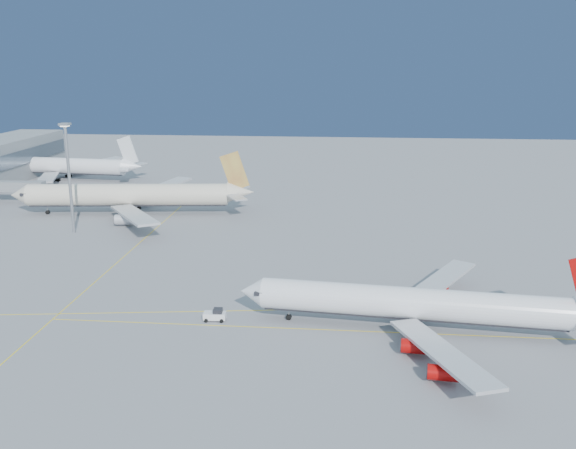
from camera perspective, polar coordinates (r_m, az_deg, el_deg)
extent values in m
plane|color=slate|center=(120.46, 0.36, -6.52)|extent=(500.00, 500.00, 0.00)
cube|color=gray|center=(215.13, -23.90, 3.13)|extent=(22.00, 3.00, 3.00)
cylinder|color=gray|center=(211.38, -21.69, 2.44)|extent=(0.70, 0.70, 5.20)
cube|color=gray|center=(209.99, -21.27, 3.13)|extent=(3.20, 3.60, 3.40)
cube|color=yellow|center=(107.24, 2.39, -9.29)|extent=(90.00, 0.18, 0.02)
cube|color=yellow|center=(114.91, 0.10, -7.59)|extent=(118.86, 16.88, 0.02)
cube|color=yellow|center=(156.56, -13.39, -1.89)|extent=(0.18, 140.00, 0.02)
cylinder|color=white|center=(107.33, 10.89, -6.87)|extent=(50.01, 10.18, 5.15)
cone|color=white|center=(110.48, -3.22, -5.98)|extent=(4.50, 5.53, 5.15)
cube|color=black|center=(109.90, -2.37, -5.79)|extent=(1.91, 5.01, 0.62)
cube|color=#B7B7BC|center=(94.76, 13.51, -10.95)|extent=(13.17, 25.76, 0.49)
cube|color=#B7B7BC|center=(121.46, 13.08, -5.13)|extent=(17.47, 24.30, 0.49)
cylinder|color=gray|center=(110.28, 0.07, -7.73)|extent=(0.21, 0.21, 2.04)
cylinder|color=black|center=(110.67, 0.07, -8.22)|extent=(1.04, 0.72, 0.98)
cylinder|color=gray|center=(105.15, 11.28, -9.19)|extent=(0.28, 0.28, 2.04)
cylinder|color=black|center=(105.57, 11.25, -9.70)|extent=(1.05, 0.89, 0.98)
cylinder|color=gray|center=(111.87, 11.30, -7.70)|extent=(0.28, 0.28, 2.04)
cylinder|color=black|center=(112.26, 11.27, -8.18)|extent=(1.05, 0.89, 0.98)
cylinder|color=#9F0806|center=(99.54, 11.27, -10.59)|extent=(4.47, 2.64, 2.22)
cylinder|color=#9F0806|center=(92.73, 13.63, -12.70)|extent=(4.47, 2.64, 2.22)
cylinder|color=#9F0806|center=(117.58, 11.33, -6.56)|extent=(4.47, 2.64, 2.22)
cylinder|color=#9F0806|center=(124.93, 13.08, -5.38)|extent=(4.47, 2.64, 2.22)
cylinder|color=beige|center=(188.14, -14.04, 2.58)|extent=(56.94, 12.43, 6.20)
cone|color=beige|center=(197.37, -22.76, 2.43)|extent=(5.55, 6.71, 6.20)
cone|color=beige|center=(183.41, -4.22, 2.89)|extent=(8.22, 6.70, 5.89)
cube|color=black|center=(196.49, -22.22, 2.62)|extent=(2.38, 6.05, 0.76)
cube|color=#B7B7BC|center=(171.08, -13.54, 0.85)|extent=(21.05, 28.75, 0.60)
cube|color=#B7B7BC|center=(203.79, -11.51, 3.14)|extent=(15.53, 30.59, 0.60)
cube|color=gold|center=(182.37, -4.77, 4.75)|extent=(8.37, 1.41, 11.52)
cylinder|color=gray|center=(195.48, -20.61, 1.39)|extent=(0.26, 0.26, 2.50)
cylinder|color=black|center=(195.75, -20.58, 1.04)|extent=(1.27, 0.89, 1.20)
cylinder|color=gray|center=(184.50, -13.94, 1.16)|extent=(0.35, 0.35, 2.50)
cylinder|color=black|center=(184.79, -13.91, 0.78)|extent=(1.30, 1.11, 1.20)
cylinder|color=gray|center=(192.88, -13.37, 1.77)|extent=(0.35, 0.35, 2.50)
cylinder|color=black|center=(193.15, -13.35, 1.41)|extent=(1.30, 1.11, 1.20)
cylinder|color=#B7B7BC|center=(175.14, -14.29, 0.43)|extent=(5.49, 3.28, 2.72)
cylinder|color=#B7B7BC|center=(201.87, -12.51, 2.39)|extent=(5.49, 3.28, 2.72)
cylinder|color=white|center=(250.13, -19.67, 4.97)|extent=(50.80, 10.62, 5.65)
cone|color=white|center=(236.71, -13.65, 5.06)|extent=(7.57, 6.05, 5.37)
cube|color=#B7B7BC|center=(235.09, -20.54, 3.94)|extent=(14.34, 27.37, 0.56)
cube|color=#B7B7BC|center=(261.28, -17.07, 5.22)|extent=(18.74, 25.93, 0.56)
cube|color=silver|center=(236.52, -14.07, 6.40)|extent=(7.77, 1.22, 10.68)
cylinder|color=gray|center=(261.78, -23.52, 4.24)|extent=(0.24, 0.24, 2.32)
cylinder|color=black|center=(261.97, -23.50, 3.99)|extent=(1.18, 0.81, 1.11)
cylinder|color=gray|center=(246.75, -19.87, 4.02)|extent=(0.32, 0.32, 2.32)
cylinder|color=black|center=(246.95, -19.85, 3.76)|extent=(1.20, 1.01, 1.11)
cylinder|color=gray|center=(253.60, -18.95, 4.37)|extent=(0.32, 0.32, 2.32)
cylinder|color=black|center=(253.79, -18.93, 4.11)|extent=(1.20, 1.01, 1.11)
cylinder|color=#B7B7BC|center=(239.18, -20.75, 3.63)|extent=(5.07, 2.99, 2.52)
cylinder|color=#B7B7BC|center=(260.56, -17.87, 4.71)|extent=(5.07, 2.99, 2.52)
cube|color=white|center=(110.97, -6.54, -8.06)|extent=(3.84, 2.02, 1.13)
cube|color=black|center=(110.56, -6.26, -7.66)|extent=(1.57, 1.66, 0.85)
cylinder|color=black|center=(110.50, -7.30, -8.47)|extent=(0.67, 0.35, 0.66)
cylinder|color=black|center=(112.30, -7.11, -8.08)|extent=(0.67, 0.35, 0.66)
cylinder|color=black|center=(110.06, -5.93, -8.53)|extent=(0.67, 0.35, 0.66)
cylinder|color=black|center=(111.86, -5.77, -8.13)|extent=(0.67, 0.35, 0.66)
cylinder|color=gray|center=(170.30, -18.85, 3.78)|extent=(0.77, 0.77, 27.37)
cube|color=gray|center=(168.42, -19.24, 8.42)|extent=(2.41, 2.41, 0.55)
cube|color=white|center=(168.46, -19.22, 8.27)|extent=(1.75, 1.75, 0.27)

